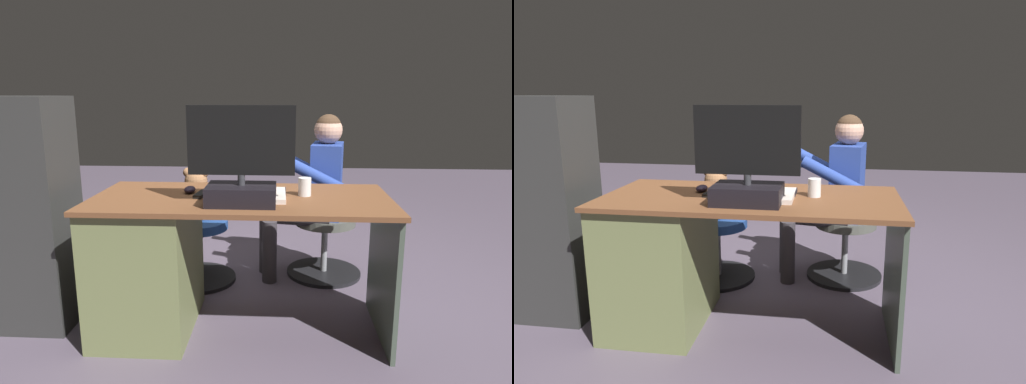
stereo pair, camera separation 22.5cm
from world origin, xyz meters
TOP-DOWN VIEW (x-y plane):
  - ground_plane at (0.00, 0.00)m, footprint 10.00×10.00m
  - desk at (0.41, 0.37)m, footprint 1.55×0.71m
  - monitor at (-0.02, 0.52)m, footprint 0.51×0.24m
  - keyboard at (-0.02, 0.29)m, footprint 0.42×0.14m
  - computer_mouse at (0.28, 0.30)m, footprint 0.06×0.10m
  - cup at (-0.33, 0.33)m, footprint 0.07×0.07m
  - tv_remote at (0.21, 0.37)m, footprint 0.06×0.15m
  - notebook_binder at (-0.12, 0.38)m, footprint 0.22×0.30m
  - office_chair_teddy at (0.36, -0.26)m, footprint 0.52×0.52m
  - teddy_bear at (0.36, -0.27)m, footprint 0.25×0.26m
  - visitor_chair at (-0.52, -0.41)m, footprint 0.52×0.52m
  - person at (-0.43, -0.40)m, footprint 0.59×0.53m
  - equipment_rack at (1.16, 0.36)m, footprint 0.44×0.36m

SIDE VIEW (x-z plane):
  - ground_plane at x=0.00m, z-range 0.00..0.00m
  - visitor_chair at x=-0.52m, z-range 0.03..0.47m
  - office_chair_teddy at x=0.36m, z-range 0.03..0.47m
  - desk at x=0.41m, z-range 0.02..0.78m
  - teddy_bear at x=0.36m, z-range 0.41..0.77m
  - equipment_rack at x=1.16m, z-range 0.00..1.26m
  - person at x=-0.43m, z-range 0.09..1.23m
  - tv_remote at x=0.21m, z-range 0.75..0.77m
  - keyboard at x=-0.02m, z-range 0.75..0.77m
  - notebook_binder at x=-0.12m, z-range 0.75..0.77m
  - computer_mouse at x=0.28m, z-range 0.75..0.79m
  - cup at x=-0.33m, z-range 0.75..0.85m
  - monitor at x=-0.02m, z-range 0.66..1.13m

